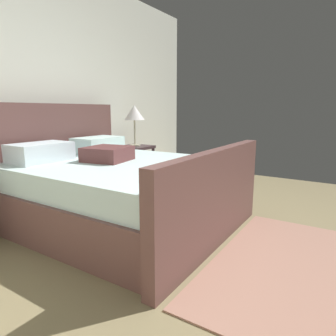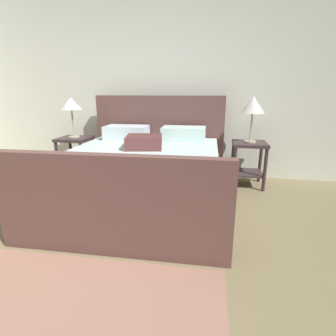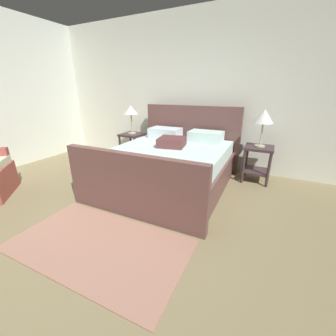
{
  "view_description": "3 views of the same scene",
  "coord_description": "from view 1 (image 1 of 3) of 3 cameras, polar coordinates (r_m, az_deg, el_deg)",
  "views": [
    {
      "loc": [
        -2.04,
        -0.46,
        1.12
      ],
      "look_at": [
        0.52,
        1.22,
        0.52
      ],
      "focal_mm": 31.72,
      "sensor_mm": 36.0,
      "label": 1
    },
    {
      "loc": [
        0.85,
        -1.24,
        1.24
      ],
      "look_at": [
        0.46,
        1.05,
        0.57
      ],
      "focal_mm": 28.19,
      "sensor_mm": 36.0,
      "label": 2
    },
    {
      "loc": [
        1.48,
        -1.34,
        1.48
      ],
      "look_at": [
        0.25,
        1.16,
        0.44
      ],
      "focal_mm": 22.75,
      "sensor_mm": 36.0,
      "label": 3
    }
  ],
  "objects": [
    {
      "name": "bed",
      "position": [
        3.03,
        -9.85,
        -3.74
      ],
      "size": [
        1.87,
        2.15,
        1.19
      ],
      "color": "brown",
      "rests_on": "ground"
    },
    {
      "name": "nightstand_right",
      "position": [
        4.43,
        -6.3,
        1.72
      ],
      "size": [
        0.44,
        0.44,
        0.6
      ],
      "color": "#3A2A2D",
      "rests_on": "ground"
    },
    {
      "name": "table_lamp_right",
      "position": [
        4.37,
        -6.48,
        10.35
      ],
      "size": [
        0.3,
        0.3,
        0.59
      ],
      "color": "#B7B293",
      "rests_on": "nightstand_right"
    },
    {
      "name": "wall_back",
      "position": [
        3.83,
        -25.29,
        14.38
      ],
      "size": [
        6.23,
        0.12,
        2.81
      ],
      "primitive_type": "cube",
      "color": "silver",
      "rests_on": "ground"
    },
    {
      "name": "ground_plane",
      "position": [
        2.37,
        18.98,
        -17.93
      ],
      "size": [
        6.11,
        5.43,
        0.02
      ],
      "primitive_type": "cube",
      "color": "#827451"
    },
    {
      "name": "area_rug",
      "position": [
        2.43,
        21.78,
        -17.01
      ],
      "size": [
        1.8,
        1.0,
        0.01
      ],
      "primitive_type": "cube",
      "rotation": [
        0.0,
        0.0,
        0.01
      ],
      "color": "#A57562",
      "rests_on": "ground"
    }
  ]
}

